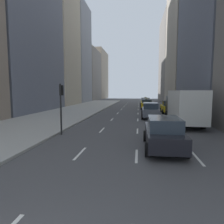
# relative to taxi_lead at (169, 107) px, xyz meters

# --- Properties ---
(sidewalk_left) EXTENTS (8.00, 66.00, 0.15)m
(sidewalk_left) POSITION_rel_taxi_lead_xyz_m (-13.80, -0.02, -0.81)
(sidewalk_left) COLOR #9E9E99
(sidewalk_left) RESTS_ON ground
(lane_markings) EXTENTS (5.72, 56.00, 0.01)m
(lane_markings) POSITION_rel_taxi_lead_xyz_m (-4.20, -4.02, -0.87)
(lane_markings) COLOR white
(lane_markings) RESTS_ON ground
(building_row_left) EXTENTS (6.00, 87.55, 36.08)m
(building_row_left) POSITION_rel_taxi_lead_xyz_m (-20.80, 11.79, 13.67)
(building_row_left) COLOR gray
(building_row_left) RESTS_ON ground
(building_row_right) EXTENTS (6.00, 65.36, 37.84)m
(building_row_right) POSITION_rel_taxi_lead_xyz_m (5.20, 5.16, 14.68)
(building_row_right) COLOR slate
(building_row_right) RESTS_ON ground
(taxi_lead) EXTENTS (2.02, 4.40, 1.87)m
(taxi_lead) POSITION_rel_taxi_lead_xyz_m (0.00, 0.00, 0.00)
(taxi_lead) COLOR yellow
(taxi_lead) RESTS_ON ground
(taxi_second) EXTENTS (2.02, 4.40, 1.87)m
(taxi_second) POSITION_rel_taxi_lead_xyz_m (-2.80, 6.13, 0.00)
(taxi_second) COLOR yellow
(taxi_second) RESTS_ON ground
(taxi_third) EXTENTS (2.02, 4.40, 1.87)m
(taxi_third) POSITION_rel_taxi_lead_xyz_m (-2.80, 12.51, 0.00)
(taxi_third) COLOR yellow
(taxi_third) RESTS_ON ground
(sedan_black_near) EXTENTS (2.02, 4.75, 1.73)m
(sedan_black_near) POSITION_rel_taxi_lead_xyz_m (-2.80, -17.65, -0.00)
(sedan_black_near) COLOR black
(sedan_black_near) RESTS_ON ground
(sedan_silver_behind) EXTENTS (2.02, 4.40, 1.77)m
(sedan_silver_behind) POSITION_rel_taxi_lead_xyz_m (-2.80, -5.40, 0.02)
(sedan_silver_behind) COLOR #565B66
(sedan_silver_behind) RESTS_ON ground
(box_truck) EXTENTS (2.58, 8.40, 3.15)m
(box_truck) POSITION_rel_taxi_lead_xyz_m (0.00, -9.20, 0.83)
(box_truck) COLOR #262628
(box_truck) RESTS_ON ground
(traffic_light_pole) EXTENTS (0.24, 0.42, 3.60)m
(traffic_light_pole) POSITION_rel_taxi_lead_xyz_m (-9.55, -14.97, 1.53)
(traffic_light_pole) COLOR black
(traffic_light_pole) RESTS_ON ground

